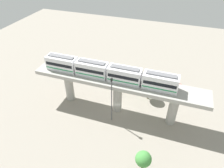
% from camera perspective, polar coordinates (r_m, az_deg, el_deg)
% --- Properties ---
extents(ground_plane, '(120.00, 120.00, 0.00)m').
position_cam_1_polar(ground_plane, '(46.55, 1.46, -7.11)').
color(ground_plane, gray).
extents(viaduct, '(5.20, 35.80, 8.18)m').
position_cam_1_polar(viaduct, '(42.42, 1.59, -0.88)').
color(viaduct, '#A8A59E').
rests_on(viaduct, ground).
extents(train, '(2.64, 27.45, 3.24)m').
position_cam_1_polar(train, '(41.03, -1.14, 3.44)').
color(train, white).
rests_on(train, viaduct).
extents(parked_car_black, '(1.86, 4.23, 1.76)m').
position_cam_1_polar(parked_car_black, '(56.78, -2.44, 2.93)').
color(parked_car_black, black).
rests_on(parked_car_black, ground).
extents(parked_car_red, '(2.04, 4.30, 1.76)m').
position_cam_1_polar(parked_car_red, '(54.47, 16.49, -0.38)').
color(parked_car_red, red).
rests_on(parked_car_red, ground).
extents(parked_car_orange, '(2.11, 4.32, 1.76)m').
position_cam_1_polar(parked_car_orange, '(52.64, 4.44, -0.19)').
color(parked_car_orange, orange).
rests_on(parked_car_orange, ground).
extents(tree_near_viaduct, '(2.63, 2.63, 4.75)m').
position_cam_1_polar(tree_near_viaduct, '(34.69, 8.71, -19.95)').
color(tree_near_viaduct, brown).
rests_on(tree_near_viaduct, ground).
extents(tree_mid_lot, '(3.06, 3.06, 5.37)m').
position_cam_1_polar(tree_mid_lot, '(47.88, 10.27, -0.41)').
color(tree_mid_lot, brown).
rests_on(tree_mid_lot, ground).
extents(signal_post, '(0.44, 0.28, 10.78)m').
position_cam_1_polar(signal_post, '(40.21, -0.11, -4.11)').
color(signal_post, '#4C4C51').
rests_on(signal_post, ground).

